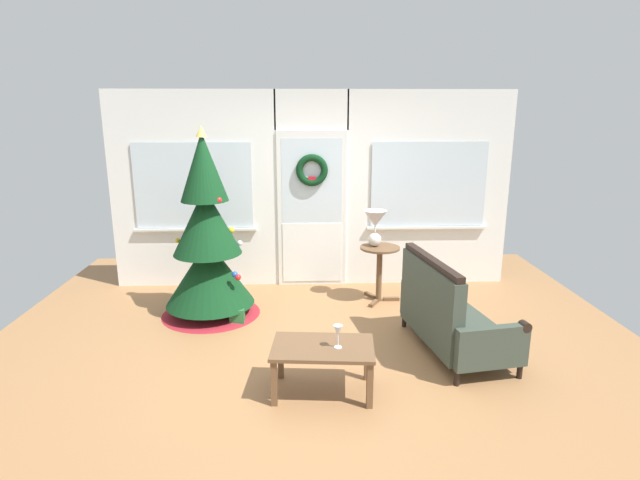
% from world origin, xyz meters
% --- Properties ---
extents(ground_plane, '(6.76, 6.76, 0.00)m').
position_xyz_m(ground_plane, '(0.00, 0.00, 0.00)').
color(ground_plane, '#996B42').
extents(back_wall_with_door, '(5.20, 0.19, 2.55)m').
position_xyz_m(back_wall_with_door, '(0.00, 2.08, 1.28)').
color(back_wall_with_door, white).
rests_on(back_wall_with_door, ground).
extents(christmas_tree, '(1.13, 1.13, 2.14)m').
position_xyz_m(christmas_tree, '(-1.20, 1.04, 0.80)').
color(christmas_tree, '#4C331E').
rests_on(christmas_tree, ground).
extents(settee_sofa, '(0.91, 1.46, 0.96)m').
position_xyz_m(settee_sofa, '(1.27, 0.02, 0.38)').
color(settee_sofa, black).
rests_on(settee_sofa, ground).
extents(side_table, '(0.50, 0.48, 0.69)m').
position_xyz_m(side_table, '(0.81, 1.39, 0.49)').
color(side_table, brown).
rests_on(side_table, ground).
extents(table_lamp, '(0.28, 0.28, 0.44)m').
position_xyz_m(table_lamp, '(0.75, 1.43, 0.98)').
color(table_lamp, silver).
rests_on(table_lamp, side_table).
extents(coffee_table, '(0.88, 0.59, 0.42)m').
position_xyz_m(coffee_table, '(0.03, -0.69, 0.36)').
color(coffee_table, brown).
rests_on(coffee_table, ground).
extents(wine_glass, '(0.08, 0.08, 0.20)m').
position_xyz_m(wine_glass, '(0.15, -0.72, 0.56)').
color(wine_glass, silver).
rests_on(wine_glass, coffee_table).
extents(gift_box, '(0.16, 0.15, 0.16)m').
position_xyz_m(gift_box, '(-0.86, 0.79, 0.08)').
color(gift_box, '#266633').
rests_on(gift_box, ground).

